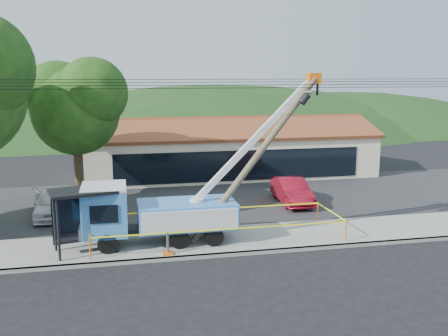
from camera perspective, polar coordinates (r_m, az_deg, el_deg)
name	(u,v)px	position (r m, az deg, el deg)	size (l,w,h in m)	color
ground	(238,274)	(20.51, 1.66, -12.06)	(120.00, 120.00, 0.00)	black
curb	(227,254)	(22.38, 0.38, -9.85)	(60.00, 0.25, 0.15)	gray
sidewalk	(219,241)	(24.13, -0.59, -8.30)	(60.00, 4.00, 0.15)	gray
parking_lot	(194,200)	(31.70, -3.44, -3.72)	(60.00, 12.00, 0.10)	#28282B
strip_mall	(229,151)	(39.74, 0.53, 1.95)	(22.50, 8.53, 4.67)	beige
tree_lot	(75,103)	(31.52, -16.64, 7.13)	(6.30, 5.60, 8.94)	#332316
hill_west	(43,131)	(74.55, -20.02, 3.95)	(78.40, 56.00, 28.00)	#1B3C15
hill_center	(217,128)	(75.21, -0.77, 4.65)	(89.60, 64.00, 32.00)	#1B3C15
hill_east	(341,125)	(81.46, 13.22, 4.83)	(72.80, 52.00, 26.00)	#1B3C15
utility_truck	(156,211)	(23.47, -7.76, -4.90)	(11.23, 3.82, 7.83)	black
leaning_pole	(260,152)	(23.41, 4.14, 1.83)	(6.09, 1.76, 7.77)	brown
bus_shelter	(84,205)	(22.92, -15.72, -4.13)	(3.24, 2.40, 2.81)	black
caution_tape	(217,223)	(24.07, -0.78, -6.26)	(11.76, 3.52, 1.02)	orange
car_silver	(53,218)	(29.55, -19.00, -5.47)	(1.78, 4.43, 1.51)	silver
car_red	(291,205)	(31.14, 7.72, -4.16)	(1.62, 4.63, 1.53)	maroon
car_white	(74,208)	(31.35, -16.75, -4.42)	(1.81, 4.45, 1.29)	white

